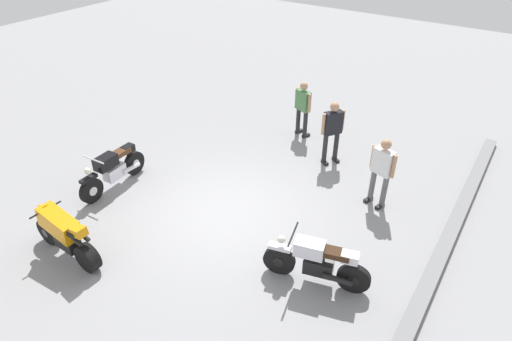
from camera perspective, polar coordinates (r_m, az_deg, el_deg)
The scene contains 8 objects.
ground_plane at distance 10.40m, azimuth -3.97°, elevation -5.48°, with size 40.00×40.00×0.00m, color gray.
curb_edge at distance 9.03m, azimuth 20.87°, elevation -14.99°, with size 14.00×0.30×0.15m, color gray.
motorcycle_black_cruiser at distance 11.51m, azimuth -18.14°, elevation 0.15°, with size 2.09×0.70×1.09m.
motorcycle_orange_sportbike at distance 9.74m, azimuth -23.77°, elevation -7.44°, with size 0.70×1.96×1.14m.
motorcycle_silver_cruiser at distance 8.52m, azimuth 7.93°, elevation -11.71°, with size 0.79×2.05×1.09m.
person_in_black_shirt at distance 11.90m, azimuth 9.94°, elevation 5.43°, with size 0.62×0.51×1.79m.
person_in_green_shirt at distance 13.20m, azimuth 6.11°, elevation 8.41°, with size 0.45×0.65×1.72m.
person_in_white_shirt at distance 10.48m, azimuth 16.07°, elevation 0.32°, with size 0.43×0.67×1.76m.
Camera 1 is at (6.33, 5.09, 6.50)m, focal length 30.70 mm.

